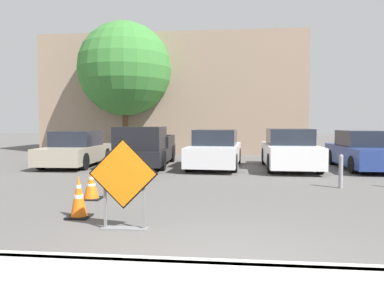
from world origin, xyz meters
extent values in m
plane|color=#565451|center=(0.00, 10.00, 0.00)|extent=(96.00, 96.00, 0.00)
cube|color=#ADAAA3|center=(0.00, 0.00, 0.07)|extent=(21.62, 0.20, 0.14)
cube|color=black|center=(-1.65, 1.62, 0.92)|extent=(1.15, 0.02, 1.15)
cube|color=orange|center=(-1.65, 1.61, 0.92)|extent=(1.09, 0.02, 1.09)
cube|color=slate|center=(-1.65, 1.67, 0.01)|extent=(0.77, 0.20, 0.02)
cube|color=slate|center=(-1.98, 1.67, 0.46)|extent=(0.04, 0.04, 0.92)
cube|color=slate|center=(-1.33, 1.67, 0.46)|extent=(0.04, 0.04, 0.92)
cube|color=black|center=(-2.71, 2.31, 0.01)|extent=(0.41, 0.41, 0.03)
cone|color=orange|center=(-2.71, 2.31, 0.41)|extent=(0.30, 0.30, 0.76)
cylinder|color=white|center=(-2.71, 2.31, 0.58)|extent=(0.10, 0.10, 0.07)
cylinder|color=white|center=(-2.71, 2.31, 0.39)|extent=(0.17, 0.17, 0.07)
cube|color=black|center=(-3.11, 3.96, 0.01)|extent=(0.48, 0.48, 0.03)
cone|color=orange|center=(-3.11, 3.96, 0.34)|extent=(0.36, 0.36, 0.63)
cylinder|color=white|center=(-3.11, 3.96, 0.48)|extent=(0.11, 0.11, 0.06)
cylinder|color=white|center=(-3.11, 3.96, 0.33)|extent=(0.20, 0.20, 0.06)
cube|color=#A39984|center=(-6.22, 10.36, 0.49)|extent=(1.93, 4.37, 0.64)
cube|color=#1E232D|center=(-6.22, 10.47, 1.11)|extent=(1.64, 2.03, 0.60)
cylinder|color=black|center=(-5.35, 9.05, 0.32)|extent=(0.22, 0.65, 0.64)
cylinder|color=black|center=(-7.00, 9.00, 0.32)|extent=(0.22, 0.65, 0.64)
cylinder|color=black|center=(-5.44, 11.72, 0.32)|extent=(0.22, 0.65, 0.64)
cylinder|color=black|center=(-7.09, 11.67, 0.32)|extent=(0.22, 0.65, 0.64)
cube|color=black|center=(-3.38, 10.76, 0.48)|extent=(2.10, 5.31, 0.55)
cube|color=black|center=(-3.32, 9.59, 1.18)|extent=(1.80, 2.17, 0.85)
cube|color=black|center=(-3.49, 13.01, 0.98)|extent=(1.76, 0.18, 0.45)
cube|color=black|center=(-2.55, 11.85, 0.98)|extent=(0.22, 2.51, 0.45)
cube|color=black|center=(-4.30, 11.77, 0.98)|extent=(0.22, 2.51, 0.45)
cylinder|color=black|center=(-2.45, 9.24, 0.37)|extent=(0.27, 0.75, 0.74)
cylinder|color=black|center=(-4.16, 9.16, 0.37)|extent=(0.27, 0.75, 0.74)
cylinder|color=black|center=(-2.60, 12.37, 0.37)|extent=(0.27, 0.75, 0.74)
cylinder|color=black|center=(-4.30, 12.29, 0.37)|extent=(0.27, 0.75, 0.74)
cube|color=silver|center=(-0.54, 10.47, 0.54)|extent=(2.09, 4.76, 0.70)
cube|color=#1E232D|center=(-0.53, 10.59, 1.19)|extent=(1.72, 2.24, 0.60)
cylinder|color=black|center=(0.20, 8.98, 0.34)|extent=(0.24, 0.68, 0.67)
cylinder|color=black|center=(-1.46, 9.08, 0.34)|extent=(0.24, 0.68, 0.67)
cylinder|color=black|center=(0.38, 11.86, 0.34)|extent=(0.24, 0.68, 0.67)
cylinder|color=black|center=(-1.28, 11.96, 0.34)|extent=(0.24, 0.68, 0.67)
cube|color=white|center=(2.30, 10.27, 0.56)|extent=(1.87, 4.54, 0.74)
cube|color=#1E232D|center=(2.30, 10.38, 1.23)|extent=(1.62, 2.10, 0.60)
cylinder|color=black|center=(3.11, 8.86, 0.35)|extent=(0.21, 0.70, 0.69)
cylinder|color=black|center=(1.44, 8.88, 0.35)|extent=(0.21, 0.70, 0.69)
cylinder|color=black|center=(3.15, 11.66, 0.35)|extent=(0.21, 0.70, 0.69)
cylinder|color=black|center=(1.48, 11.68, 0.35)|extent=(0.21, 0.70, 0.69)
cube|color=navy|center=(5.13, 10.52, 0.52)|extent=(1.85, 4.52, 0.70)
cube|color=#1E232D|center=(5.13, 10.63, 1.17)|extent=(1.63, 2.08, 0.59)
cylinder|color=black|center=(4.28, 9.12, 0.31)|extent=(0.20, 0.61, 0.61)
cylinder|color=black|center=(5.98, 11.92, 0.31)|extent=(0.20, 0.61, 0.61)
cylinder|color=black|center=(4.28, 11.92, 0.31)|extent=(0.20, 0.61, 0.61)
cylinder|color=gray|center=(3.01, 6.05, 0.43)|extent=(0.11, 0.11, 0.85)
sphere|color=gray|center=(3.01, 6.05, 0.85)|extent=(0.12, 0.12, 0.12)
cube|color=gray|center=(-3.42, 19.01, 3.42)|extent=(15.35, 5.00, 6.85)
cylinder|color=#513823|center=(-5.74, 15.87, 1.40)|extent=(0.32, 0.32, 2.79)
sphere|color=#387A33|center=(-5.74, 15.87, 4.70)|extent=(5.09, 5.09, 5.09)
camera|label=1|loc=(0.09, -4.26, 1.74)|focal=35.00mm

